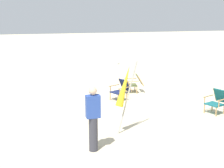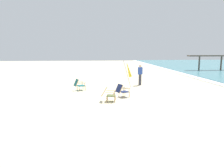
{
  "view_description": "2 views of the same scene",
  "coord_description": "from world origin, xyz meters",
  "px_view_note": "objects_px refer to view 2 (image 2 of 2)",
  "views": [
    {
      "loc": [
        -10.85,
        4.65,
        3.35
      ],
      "look_at": [
        0.16,
        1.59,
        0.71
      ],
      "focal_mm": 50.0,
      "sensor_mm": 36.0,
      "label": 1
    },
    {
      "loc": [
        13.03,
        -0.61,
        2.86
      ],
      "look_at": [
        0.27,
        0.56,
        0.78
      ],
      "focal_mm": 35.0,
      "sensor_mm": 36.0,
      "label": 2
    }
  ],
  "objects_px": {
    "beach_chair_mid_center": "(122,90)",
    "beach_chair_front_right": "(79,84)",
    "person_near_chairs": "(140,75)",
    "beach_chair_far_center": "(108,94)",
    "umbrella_furled_yellow": "(128,70)"
  },
  "relations": [
    {
      "from": "beach_chair_mid_center",
      "to": "umbrella_furled_yellow",
      "type": "height_order",
      "value": "umbrella_furled_yellow"
    },
    {
      "from": "beach_chair_mid_center",
      "to": "umbrella_furled_yellow",
      "type": "relative_size",
      "value": 0.44
    },
    {
      "from": "beach_chair_front_right",
      "to": "person_near_chairs",
      "type": "bearing_deg",
      "value": 111.09
    },
    {
      "from": "beach_chair_front_right",
      "to": "beach_chair_mid_center",
      "type": "bearing_deg",
      "value": 47.68
    },
    {
      "from": "umbrella_furled_yellow",
      "to": "person_near_chairs",
      "type": "bearing_deg",
      "value": 131.03
    },
    {
      "from": "beach_chair_far_center",
      "to": "beach_chair_front_right",
      "type": "bearing_deg",
      "value": -152.19
    },
    {
      "from": "beach_chair_front_right",
      "to": "person_near_chairs",
      "type": "relative_size",
      "value": 0.54
    },
    {
      "from": "beach_chair_mid_center",
      "to": "beach_chair_far_center",
      "type": "xyz_separation_m",
      "value": [
        0.94,
        -0.89,
        -0.0
      ]
    },
    {
      "from": "person_near_chairs",
      "to": "beach_chair_front_right",
      "type": "bearing_deg",
      "value": -68.91
    },
    {
      "from": "beach_chair_front_right",
      "to": "beach_chair_mid_center",
      "type": "distance_m",
      "value": 3.6
    },
    {
      "from": "beach_chair_front_right",
      "to": "person_near_chairs",
      "type": "height_order",
      "value": "person_near_chairs"
    },
    {
      "from": "beach_chair_far_center",
      "to": "beach_chair_mid_center",
      "type": "bearing_deg",
      "value": 136.49
    },
    {
      "from": "beach_chair_mid_center",
      "to": "person_near_chairs",
      "type": "distance_m",
      "value": 4.72
    },
    {
      "from": "beach_chair_mid_center",
      "to": "beach_chair_front_right",
      "type": "bearing_deg",
      "value": -132.32
    },
    {
      "from": "beach_chair_front_right",
      "to": "beach_chair_mid_center",
      "type": "relative_size",
      "value": 0.97
    }
  ]
}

